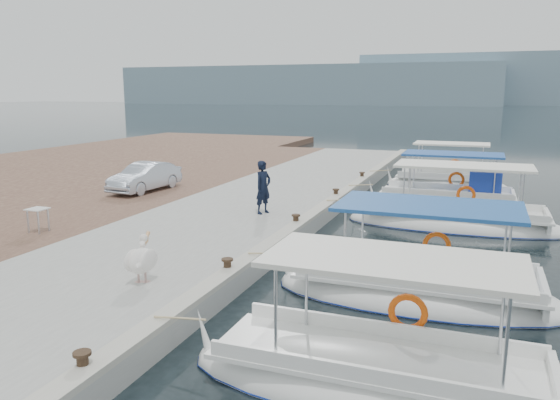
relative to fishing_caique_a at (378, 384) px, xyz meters
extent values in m
plane|color=black|center=(-3.81, 6.64, -0.13)|extent=(400.00, 400.00, 0.00)
cube|color=gray|center=(-6.81, 11.64, 0.12)|extent=(6.00, 40.00, 0.50)
cube|color=#AAA797|center=(-4.03, 11.64, 0.43)|extent=(0.44, 40.00, 0.12)
cube|color=brown|center=(-11.81, 11.64, 0.12)|extent=(4.00, 40.00, 0.50)
cube|color=#738F9F|center=(-63.81, 196.64, 6.87)|extent=(140.00, 40.00, 14.00)
ellipsoid|color=white|center=(0.00, 0.00, -0.08)|extent=(6.42, 2.02, 1.30)
ellipsoid|color=#16309B|center=(0.00, 0.00, -0.10)|extent=(6.45, 2.06, 0.22)
cube|color=white|center=(0.00, 0.00, 0.42)|extent=(5.26, 1.74, 0.08)
cube|color=white|center=(0.16, 0.00, 2.06)|extent=(3.85, 1.86, 0.08)
cylinder|color=silver|center=(-1.45, -0.76, 1.22)|extent=(0.05, 0.05, 1.60)
torus|color=#F1540C|center=(0.30, 0.96, 0.87)|extent=(0.68, 0.12, 0.68)
ellipsoid|color=white|center=(0.10, 4.25, -0.08)|extent=(6.63, 2.45, 1.30)
ellipsoid|color=#16309B|center=(0.10, 4.25, -0.10)|extent=(6.66, 2.50, 0.22)
cube|color=white|center=(0.10, 4.25, 0.42)|extent=(5.44, 2.11, 0.08)
cube|color=#1F519B|center=(0.27, 4.25, 2.06)|extent=(3.98, 2.25, 0.08)
cylinder|color=silver|center=(-1.39, 3.33, 1.22)|extent=(0.05, 0.05, 1.60)
torus|color=#F1540C|center=(0.40, 5.41, 0.87)|extent=(0.68, 0.12, 0.68)
ellipsoid|color=white|center=(0.53, 11.58, -0.08)|extent=(7.49, 2.19, 1.30)
ellipsoid|color=#16309B|center=(0.53, 11.58, -0.10)|extent=(7.52, 2.23, 0.22)
cube|color=white|center=(0.53, 11.58, 0.42)|extent=(6.14, 1.88, 0.08)
cube|color=white|center=(0.72, 11.58, 2.06)|extent=(4.49, 2.01, 0.08)
cylinder|color=silver|center=(-1.16, 10.77, 1.22)|extent=(0.05, 0.05, 1.60)
torus|color=#F1540C|center=(0.83, 12.62, 0.87)|extent=(0.68, 0.12, 0.68)
ellipsoid|color=white|center=(0.02, 15.14, -0.08)|extent=(6.46, 2.17, 1.30)
ellipsoid|color=#16309B|center=(0.02, 15.14, -0.10)|extent=(6.50, 2.21, 0.22)
cube|color=white|center=(0.02, 15.14, 0.42)|extent=(5.30, 1.86, 0.08)
cube|color=#1F4D9D|center=(0.18, 15.14, 2.06)|extent=(3.88, 1.99, 0.08)
cylinder|color=silver|center=(-1.44, 14.33, 1.22)|extent=(0.05, 0.05, 1.60)
torus|color=#F1540C|center=(0.32, 16.17, 0.87)|extent=(0.68, 0.12, 0.68)
cube|color=#16309B|center=(1.47, 15.14, 0.97)|extent=(1.20, 1.52, 1.00)
ellipsoid|color=white|center=(-0.29, 19.83, -0.08)|extent=(5.84, 2.00, 1.30)
ellipsoid|color=#16309B|center=(-0.29, 19.83, -0.10)|extent=(5.87, 2.04, 0.22)
cube|color=white|center=(-0.29, 19.83, 0.42)|extent=(4.79, 1.72, 0.08)
cube|color=white|center=(-0.15, 19.83, 2.06)|extent=(3.50, 1.84, 0.08)
cylinder|color=silver|center=(-1.61, 19.08, 1.22)|extent=(0.05, 0.05, 1.60)
torus|color=#F1540C|center=(0.01, 20.78, 0.87)|extent=(0.68, 0.12, 0.68)
cylinder|color=black|center=(-4.16, -1.86, 0.52)|extent=(0.18, 0.18, 0.30)
cylinder|color=black|center=(-4.16, -1.86, 0.67)|extent=(0.28, 0.28, 0.05)
cylinder|color=black|center=(-4.16, 3.14, 0.52)|extent=(0.18, 0.18, 0.30)
cylinder|color=black|center=(-4.16, 3.14, 0.67)|extent=(0.28, 0.28, 0.05)
cylinder|color=black|center=(-4.16, 8.14, 0.52)|extent=(0.18, 0.18, 0.30)
cylinder|color=black|center=(-4.16, 8.14, 0.67)|extent=(0.28, 0.28, 0.05)
cylinder|color=black|center=(-4.16, 13.14, 0.52)|extent=(0.18, 0.18, 0.30)
cylinder|color=black|center=(-4.16, 13.14, 0.67)|extent=(0.28, 0.28, 0.05)
cylinder|color=black|center=(-4.16, 18.14, 0.52)|extent=(0.18, 0.18, 0.30)
cylinder|color=black|center=(-4.16, 18.14, 0.67)|extent=(0.28, 0.28, 0.05)
cylinder|color=tan|center=(-5.70, 1.79, 0.53)|extent=(0.05, 0.05, 0.31)
cylinder|color=tan|center=(-5.56, 1.86, 0.53)|extent=(0.05, 0.05, 0.31)
ellipsoid|color=white|center=(-5.63, 1.82, 0.87)|extent=(0.70, 0.85, 0.58)
cylinder|color=white|center=(-5.74, 2.07, 1.12)|extent=(0.22, 0.29, 0.31)
sphere|color=white|center=(-5.77, 2.15, 1.30)|extent=(0.19, 0.19, 0.19)
cone|color=#EAA566|center=(-5.88, 2.42, 1.21)|extent=(0.31, 0.55, 0.23)
imported|color=black|center=(-5.76, 9.29, 1.30)|extent=(0.66, 0.79, 1.85)
imported|color=silver|center=(-12.17, 11.61, 0.98)|extent=(1.55, 3.74, 1.20)
cylinder|color=silver|center=(-11.35, 4.31, 0.72)|extent=(0.06, 0.06, 0.70)
cylinder|color=silver|center=(-10.95, 4.31, 0.72)|extent=(0.06, 0.06, 0.70)
cylinder|color=silver|center=(-11.35, 4.71, 0.72)|extent=(0.06, 0.06, 0.70)
cylinder|color=silver|center=(-10.95, 4.71, 0.72)|extent=(0.06, 0.06, 0.70)
cube|color=white|center=(-11.15, 4.51, 1.09)|extent=(0.55, 0.55, 0.03)
camera|label=1|loc=(1.30, -7.94, 4.55)|focal=35.00mm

